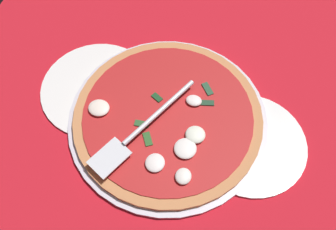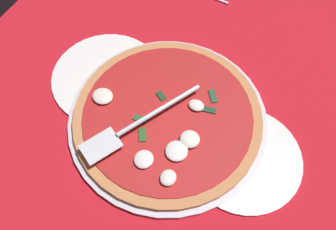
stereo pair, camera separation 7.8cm
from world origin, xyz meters
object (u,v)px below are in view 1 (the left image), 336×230
object	(u,v)px
dinner_plate_left	(250,144)
pizza_server	(142,128)
pizza	(168,117)
dinner_plate_right	(97,88)

from	to	relation	value
dinner_plate_left	pizza_server	distance (cm)	23.02
dinner_plate_left	pizza_server	size ratio (longest dim) A/B	0.90
dinner_plate_left	pizza	world-z (taller)	pizza
pizza	pizza_server	distance (cm)	6.97
dinner_plate_left	dinner_plate_right	world-z (taller)	same
dinner_plate_left	pizza	distance (cm)	18.29
dinner_plate_right	pizza_server	world-z (taller)	pizza_server
dinner_plate_right	pizza	size ratio (longest dim) A/B	0.63
dinner_plate_right	pizza	bearing A→B (deg)	168.82
dinner_plate_left	pizza	size ratio (longest dim) A/B	0.59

